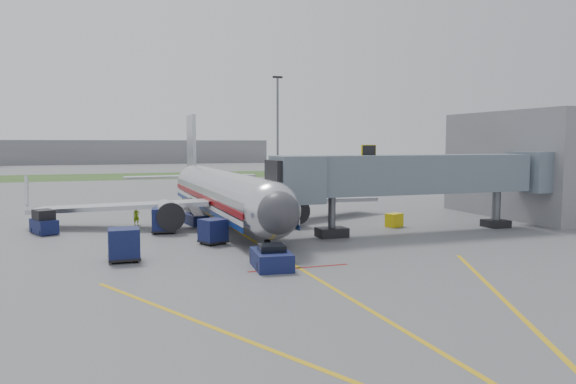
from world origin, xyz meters
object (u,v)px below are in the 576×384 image
object	(u,v)px
belt_loader	(195,218)
ramp_worker	(136,216)
airliner	(223,193)
pushback_tug	(271,258)
baggage_tug	(44,223)

from	to	relation	value
belt_loader	ramp_worker	xyz separation A→B (m)	(-4.82, 1.27, 0.26)
airliner	pushback_tug	distance (m)	18.92
pushback_tug	belt_loader	size ratio (longest dim) A/B	0.78
pushback_tug	belt_loader	distance (m)	18.55
airliner	pushback_tug	xyz separation A→B (m)	(-1.47, -18.75, -2.09)
airliner	belt_loader	bearing A→B (deg)	-174.77
pushback_tug	ramp_worker	size ratio (longest dim) A/B	2.18
pushback_tug	ramp_worker	xyz separation A→B (m)	(-5.86, 19.79, 0.22)
pushback_tug	baggage_tug	world-z (taller)	baggage_tug
ramp_worker	baggage_tug	bearing A→B (deg)	-178.66
pushback_tug	belt_loader	xyz separation A→B (m)	(-1.03, 18.52, -0.04)
pushback_tug	baggage_tug	size ratio (longest dim) A/B	1.13
belt_loader	ramp_worker	bearing A→B (deg)	165.25
airliner	ramp_worker	distance (m)	7.64
airliner	baggage_tug	xyz separation A→B (m)	(-14.47, -1.42, -1.81)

